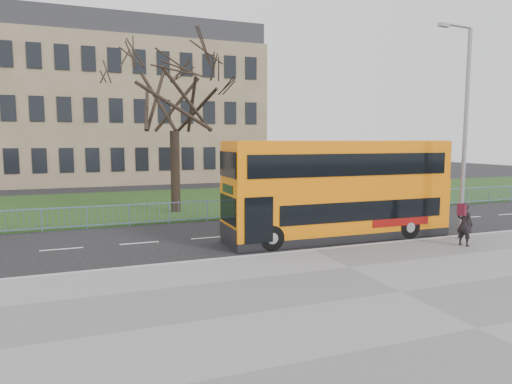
{
  "coord_description": "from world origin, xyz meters",
  "views": [
    {
      "loc": [
        -8.09,
        -16.73,
        4.29
      ],
      "look_at": [
        -1.34,
        1.0,
        2.13
      ],
      "focal_mm": 32.0,
      "sensor_mm": 36.0,
      "label": 1
    }
  ],
  "objects": [
    {
      "name": "ground",
      "position": [
        0.0,
        0.0,
        0.0
      ],
      "size": [
        120.0,
        120.0,
        0.0
      ],
      "primitive_type": "plane",
      "color": "black",
      "rests_on": "ground"
    },
    {
      "name": "pavement",
      "position": [
        0.0,
        -6.75,
        0.06
      ],
      "size": [
        80.0,
        10.5,
        0.12
      ],
      "primitive_type": "cube",
      "color": "slate",
      "rests_on": "ground"
    },
    {
      "name": "kerb",
      "position": [
        0.0,
        -1.55,
        0.07
      ],
      "size": [
        80.0,
        0.2,
        0.14
      ],
      "primitive_type": "cube",
      "color": "#97979A",
      "rests_on": "ground"
    },
    {
      "name": "grass_verge",
      "position": [
        0.0,
        14.3,
        0.04
      ],
      "size": [
        80.0,
        15.4,
        0.08
      ],
      "primitive_type": "cube",
      "color": "#1B3212",
      "rests_on": "ground"
    },
    {
      "name": "guard_railing",
      "position": [
        0.0,
        6.6,
        0.55
      ],
      "size": [
        40.0,
        0.12,
        1.1
      ],
      "primitive_type": null,
      "color": "#6582B4",
      "rests_on": "ground"
    },
    {
      "name": "bare_tree",
      "position": [
        -3.0,
        10.0,
        5.73
      ],
      "size": [
        7.91,
        7.91,
        11.3
      ],
      "primitive_type": null,
      "color": "black",
      "rests_on": "grass_verge"
    },
    {
      "name": "civic_building",
      "position": [
        -5.0,
        35.0,
        7.0
      ],
      "size": [
        30.0,
        15.0,
        14.0
      ],
      "primitive_type": "cube",
      "color": "#7B694E",
      "rests_on": "ground"
    },
    {
      "name": "yellow_bus",
      "position": [
        2.29,
        0.39,
        2.26
      ],
      "size": [
        10.08,
        2.54,
        4.21
      ],
      "rotation": [
        0.0,
        0.0,
        -0.01
      ],
      "color": "orange",
      "rests_on": "ground"
    },
    {
      "name": "pedestrian",
      "position": [
        5.96,
        -3.06,
        0.99
      ],
      "size": [
        0.55,
        0.71,
        1.74
      ],
      "primitive_type": "imported",
      "rotation": [
        0.0,
        0.0,
        1.81
      ],
      "color": "black",
      "rests_on": "pavement"
    },
    {
      "name": "street_lamp",
      "position": [
        6.71,
        -2.01,
        4.91
      ],
      "size": [
        1.85,
        0.36,
        8.74
      ],
      "rotation": [
        0.0,
        0.0,
        0.1
      ],
      "color": "gray",
      "rests_on": "pavement"
    }
  ]
}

